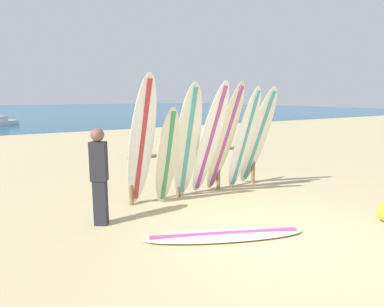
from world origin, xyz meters
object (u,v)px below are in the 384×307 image
(surfboard_leaning_far_left, at_px, (142,143))
(surfboard_lying_on_sand, at_px, (225,235))
(surfboard_leaning_center_left, at_px, (187,143))
(beachgoer_standing, at_px, (99,173))
(surfboard_leaning_center_right, at_px, (225,139))
(surfboard_leaning_left, at_px, (167,157))
(surfboard_leaning_right, at_px, (244,140))
(surfboard_leaning_center, at_px, (209,141))
(surfboard_leaning_far_right, at_px, (258,138))
(surfboard_rack, at_px, (199,162))

(surfboard_leaning_far_left, height_order, surfboard_lying_on_sand, surfboard_leaning_far_left)
(surfboard_leaning_center_left, xyz_separation_m, beachgoer_standing, (-1.94, -0.40, -0.31))
(surfboard_leaning_far_left, height_order, surfboard_leaning_center_right, surfboard_leaning_far_left)
(surfboard_leaning_left, bearing_deg, surfboard_lying_on_sand, -88.97)
(surfboard_leaning_center_left, relative_size, surfboard_leaning_right, 1.02)
(surfboard_leaning_far_left, distance_m, surfboard_leaning_center, 1.48)
(surfboard_leaning_center_left, height_order, surfboard_leaning_center, surfboard_leaning_center)
(surfboard_leaning_left, distance_m, surfboard_leaning_right, 1.93)
(surfboard_leaning_far_right, xyz_separation_m, beachgoer_standing, (-3.89, -0.44, -0.29))
(surfboard_leaning_center, relative_size, surfboard_leaning_far_right, 1.04)
(surfboard_rack, xyz_separation_m, surfboard_leaning_center_left, (-0.49, -0.32, 0.52))
(surfboard_rack, bearing_deg, surfboard_leaning_center_left, -146.52)
(surfboard_leaning_far_left, bearing_deg, surfboard_leaning_right, -2.39)
(surfboard_rack, relative_size, surfboard_leaning_far_right, 1.39)
(surfboard_leaning_left, bearing_deg, surfboard_leaning_center_left, 4.65)
(surfboard_leaning_left, height_order, surfboard_leaning_center, surfboard_leaning_center)
(surfboard_leaning_left, xyz_separation_m, surfboard_leaning_far_right, (2.44, 0.08, 0.21))
(surfboard_rack, distance_m, surfboard_leaning_center_right, 0.78)
(surfboard_leaning_left, relative_size, surfboard_lying_on_sand, 0.78)
(surfboard_leaning_far_left, relative_size, surfboard_leaning_far_right, 1.08)
(surfboard_leaning_center_left, bearing_deg, surfboard_leaning_right, -3.60)
(surfboard_leaning_center_left, height_order, surfboard_lying_on_sand, surfboard_leaning_center_left)
(beachgoer_standing, bearing_deg, surfboard_leaning_left, 13.88)
(surfboard_leaning_center_right, bearing_deg, surfboard_leaning_center_left, 178.57)
(surfboard_leaning_center_right, height_order, beachgoer_standing, surfboard_leaning_center_right)
(surfboard_leaning_right, xyz_separation_m, surfboard_lying_on_sand, (-1.89, -1.81, -1.16))
(surfboard_leaning_center_right, bearing_deg, surfboard_leaning_far_right, 3.77)
(surfboard_leaning_left, height_order, surfboard_leaning_center_left, surfboard_leaning_center_left)
(surfboard_leaning_center_left, distance_m, surfboard_leaning_center_right, 0.93)
(surfboard_leaning_center, bearing_deg, surfboard_leaning_left, 175.91)
(surfboard_rack, bearing_deg, surfboard_leaning_right, -23.81)
(surfboard_rack, distance_m, surfboard_leaning_center_left, 0.78)
(surfboard_leaning_center, relative_size, surfboard_leaning_center_right, 1.00)
(surfboard_rack, height_order, surfboard_leaning_far_right, surfboard_leaning_far_right)
(surfboard_rack, bearing_deg, beachgoer_standing, -163.45)
(surfboard_leaning_center_right, height_order, surfboard_leaning_far_right, surfboard_leaning_center_right)
(surfboard_leaning_center, bearing_deg, surfboard_leaning_center_right, 10.49)
(surfboard_leaning_left, relative_size, surfboard_leaning_far_right, 0.83)
(surfboard_leaning_right, bearing_deg, surfboard_lying_on_sand, -136.20)
(surfboard_leaning_right, height_order, beachgoer_standing, surfboard_leaning_right)
(surfboard_rack, distance_m, surfboard_leaning_right, 1.14)
(surfboard_leaning_far_right, distance_m, surfboard_lying_on_sand, 3.30)
(surfboard_leaning_center_right, height_order, surfboard_leaning_right, surfboard_leaning_center_right)
(surfboard_leaning_center_left, bearing_deg, surfboard_leaning_left, -175.35)
(surfboard_lying_on_sand, xyz_separation_m, beachgoer_standing, (-1.48, 1.50, 0.87))
(surfboard_leaning_center, relative_size, surfboard_leaning_right, 1.04)
(surfboard_leaning_center, xyz_separation_m, surfboard_leaning_far_right, (1.48, 0.15, -0.04))
(surfboard_leaning_center_right, bearing_deg, surfboard_leaning_far_left, 178.97)
(surfboard_lying_on_sand, bearing_deg, surfboard_leaning_right, 43.80)
(surfboard_leaning_center, bearing_deg, surfboard_rack, 87.43)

